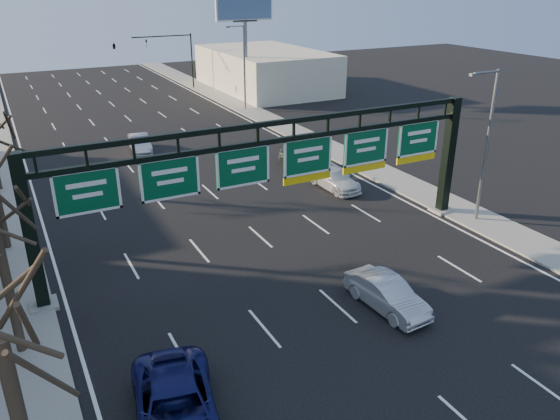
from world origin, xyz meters
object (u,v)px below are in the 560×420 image
car_blue_suv (176,409)px  car_white_wagon (334,179)px  car_silver_sedan (387,294)px  sign_gantry (279,169)px

car_blue_suv → car_white_wagon: 23.27m
car_white_wagon → car_silver_sedan: bearing=-116.4°
car_white_wagon → sign_gantry: bearing=-142.0°
car_blue_suv → sign_gantry: bearing=59.6°
sign_gantry → car_blue_suv: 13.60m
sign_gantry → car_white_wagon: sign_gantry is taller
sign_gantry → car_blue_suv: sign_gantry is taller
sign_gantry → car_white_wagon: bearing=40.4°
car_blue_suv → car_silver_sedan: size_ratio=1.33×
car_silver_sedan → car_white_wagon: car_silver_sedan is taller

